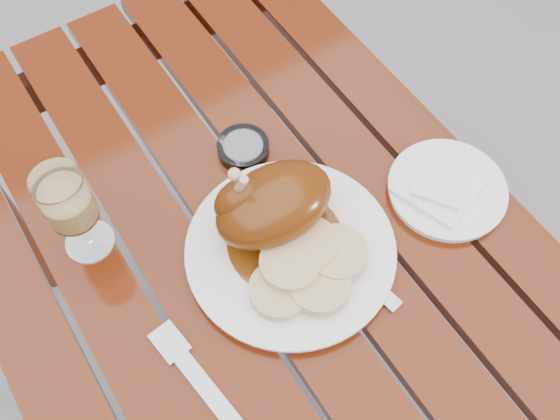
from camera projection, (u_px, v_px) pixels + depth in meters
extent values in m
plane|color=slate|center=(263.00, 372.00, 1.62)|extent=(60.00, 60.00, 0.00)
cube|color=maroon|center=(258.00, 323.00, 1.30)|extent=(0.80, 1.20, 0.75)
cylinder|color=white|center=(290.00, 251.00, 0.95)|extent=(0.37, 0.37, 0.02)
cylinder|color=#602C0B|center=(285.00, 240.00, 0.95)|extent=(0.18, 0.18, 0.00)
ellipsoid|color=#6B2F08|center=(274.00, 204.00, 0.92)|extent=(0.19, 0.13, 0.09)
ellipsoid|color=#6B2F08|center=(242.00, 200.00, 0.91)|extent=(0.09, 0.06, 0.07)
cylinder|color=#C6B28C|center=(236.00, 192.00, 0.89)|extent=(0.03, 0.04, 0.10)
cylinder|color=tan|center=(280.00, 290.00, 0.90)|extent=(0.09, 0.09, 0.02)
cylinder|color=tan|center=(319.00, 285.00, 0.90)|extent=(0.09, 0.09, 0.02)
cylinder|color=tan|center=(337.00, 253.00, 0.92)|extent=(0.09, 0.09, 0.02)
cylinder|color=tan|center=(308.00, 244.00, 0.92)|extent=(0.09, 0.09, 0.02)
cylinder|color=tan|center=(290.00, 263.00, 0.90)|extent=(0.09, 0.09, 0.02)
cylinder|color=#DFB865|center=(74.00, 214.00, 0.89)|extent=(0.10, 0.10, 0.18)
cylinder|color=white|center=(447.00, 190.00, 1.01)|extent=(0.24, 0.24, 0.02)
cube|color=white|center=(440.00, 184.00, 1.00)|extent=(0.15, 0.15, 0.01)
cylinder|color=#B2B7BC|center=(243.00, 148.00, 1.05)|extent=(0.10, 0.10, 0.02)
cube|color=gray|center=(208.00, 391.00, 0.85)|extent=(0.05, 0.20, 0.01)
cube|color=gray|center=(338.00, 255.00, 0.96)|extent=(0.07, 0.24, 0.01)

